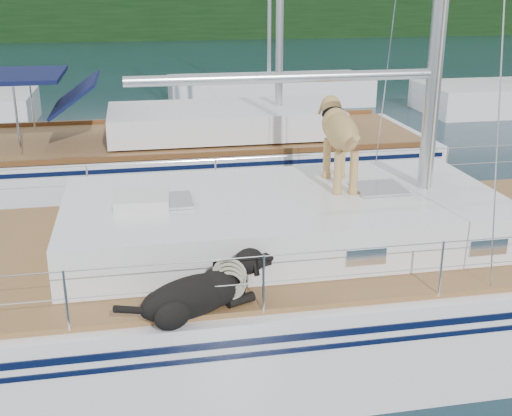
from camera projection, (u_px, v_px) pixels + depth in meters
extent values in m
plane|color=black|center=(220.00, 334.00, 8.14)|extent=(120.00, 120.00, 0.00)
cube|color=#595147|center=(141.00, 31.00, 50.73)|extent=(92.00, 1.00, 1.20)
cube|color=white|center=(220.00, 299.00, 7.98)|extent=(12.00, 3.80, 1.40)
cube|color=olive|center=(218.00, 245.00, 7.73)|extent=(11.52, 3.50, 0.06)
cube|color=white|center=(283.00, 217.00, 7.77)|extent=(5.20, 2.50, 0.55)
cylinder|color=silver|center=(285.00, 77.00, 7.22)|extent=(3.60, 0.12, 0.12)
cylinder|color=silver|center=(242.00, 258.00, 5.92)|extent=(10.56, 0.01, 0.01)
cylinder|color=silver|center=(201.00, 160.00, 9.16)|extent=(10.56, 0.01, 0.01)
cube|color=#1D3AB8|center=(113.00, 210.00, 8.75)|extent=(0.79, 0.74, 0.05)
cube|color=silver|center=(142.00, 201.00, 7.24)|extent=(0.64, 0.54, 0.15)
torus|color=#B8B091|center=(229.00, 274.00, 6.05)|extent=(0.44, 0.25, 0.42)
cube|color=white|center=(169.00, 168.00, 13.75)|extent=(11.00, 3.50, 1.30)
cube|color=olive|center=(168.00, 139.00, 13.53)|extent=(10.56, 3.29, 0.06)
cube|color=white|center=(223.00, 120.00, 13.63)|extent=(4.80, 2.30, 0.55)
cube|color=white|center=(269.00, 92.00, 23.54)|extent=(7.20, 3.00, 1.10)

